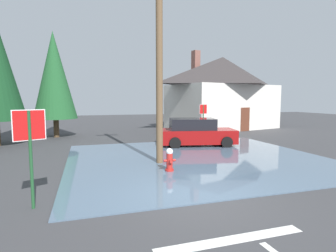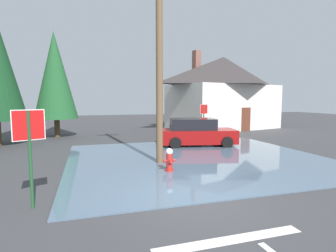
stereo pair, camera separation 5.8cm
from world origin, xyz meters
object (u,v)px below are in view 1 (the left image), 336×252
object	(u,v)px
utility_pole	(159,43)
stop_sign_far	(203,114)
fire_hydrant	(170,160)
stop_sign_near	(30,138)
parked_car	(196,133)
house	(222,92)
pine_tree_tall_left	(54,75)

from	to	relation	value
utility_pole	stop_sign_far	distance (m)	8.87
fire_hydrant	stop_sign_far	xyz separation A→B (m)	(4.97, 7.95, 1.22)
stop_sign_near	parked_car	distance (m)	10.44
house	utility_pole	bearing A→B (deg)	-128.17
stop_sign_far	pine_tree_tall_left	bearing A→B (deg)	162.26
stop_sign_near	stop_sign_far	size ratio (longest dim) A/B	1.05
parked_car	pine_tree_tall_left	distance (m)	10.84
utility_pole	fire_hydrant	bearing A→B (deg)	-89.64
stop_sign_far	parked_car	size ratio (longest dim) A/B	0.51
pine_tree_tall_left	stop_sign_near	bearing A→B (deg)	-86.89
stop_sign_near	stop_sign_far	distance (m)	13.74
stop_sign_near	parked_car	bearing A→B (deg)	44.11
house	pine_tree_tall_left	size ratio (longest dim) A/B	1.51
utility_pole	parked_car	world-z (taller)	utility_pole
parked_car	stop_sign_near	bearing A→B (deg)	-135.89
stop_sign_near	utility_pole	xyz separation A→B (m)	(4.25, 3.63, 3.22)
parked_car	pine_tree_tall_left	world-z (taller)	pine_tree_tall_left
parked_car	house	bearing A→B (deg)	53.51
utility_pole	pine_tree_tall_left	world-z (taller)	utility_pole
fire_hydrant	utility_pole	xyz separation A→B (m)	(-0.01, 1.41, 4.54)
stop_sign_far	pine_tree_tall_left	distance (m)	10.79
fire_hydrant	pine_tree_tall_left	world-z (taller)	pine_tree_tall_left
pine_tree_tall_left	house	bearing A→B (deg)	8.18
stop_sign_far	house	distance (m)	6.98
parked_car	pine_tree_tall_left	xyz separation A→B (m)	(-8.18, 6.13, 3.59)
house	pine_tree_tall_left	distance (m)	14.41
stop_sign_near	stop_sign_far	xyz separation A→B (m)	(9.23, 10.18, -0.11)
stop_sign_far	pine_tree_tall_left	size ratio (longest dim) A/B	0.32
utility_pole	pine_tree_tall_left	size ratio (longest dim) A/B	1.30
fire_hydrant	parked_car	distance (m)	5.95
stop_sign_near	house	size ratio (longest dim) A/B	0.22
stop_sign_far	parked_car	world-z (taller)	stop_sign_far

